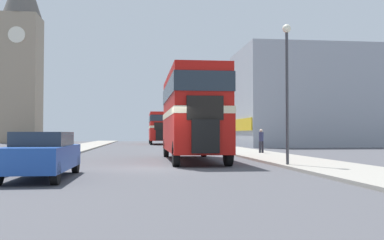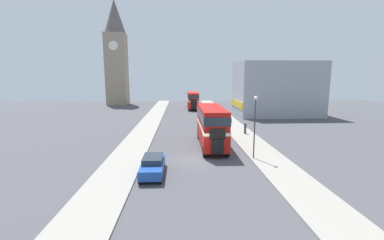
{
  "view_description": "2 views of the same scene",
  "coord_description": "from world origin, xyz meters",
  "px_view_note": "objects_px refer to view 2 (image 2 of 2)",
  "views": [
    {
      "loc": [
        -0.69,
        -17.3,
        1.4
      ],
      "look_at": [
        1.86,
        4.6,
        2.1
      ],
      "focal_mm": 40.0,
      "sensor_mm": 36.0,
      "label": 1
    },
    {
      "loc": [
        -1.57,
        -23.13,
        7.68
      ],
      "look_at": [
        0.0,
        10.84,
        1.97
      ],
      "focal_mm": 24.0,
      "sensor_mm": 36.0,
      "label": 2
    }
  ],
  "objects_px": {
    "bus_distant": "(193,99)",
    "church_tower": "(116,52)",
    "double_decker_bus": "(211,123)",
    "pedestrian_walking": "(245,127)",
    "street_lamp": "(255,118)",
    "car_parked_near": "(153,165)",
    "bicycle_on_pavement": "(231,120)"
  },
  "relations": [
    {
      "from": "bus_distant",
      "to": "church_tower",
      "type": "distance_m",
      "value": 26.09
    },
    {
      "from": "double_decker_bus",
      "to": "pedestrian_walking",
      "type": "bearing_deg",
      "value": 47.51
    },
    {
      "from": "pedestrian_walking",
      "to": "street_lamp",
      "type": "distance_m",
      "value": 11.04
    },
    {
      "from": "street_lamp",
      "to": "bus_distant",
      "type": "bearing_deg",
      "value": 95.61
    },
    {
      "from": "double_decker_bus",
      "to": "car_parked_near",
      "type": "height_order",
      "value": "double_decker_bus"
    },
    {
      "from": "church_tower",
      "to": "double_decker_bus",
      "type": "bearing_deg",
      "value": -65.29
    },
    {
      "from": "double_decker_bus",
      "to": "church_tower",
      "type": "xyz_separation_m",
      "value": [
        -20.86,
        45.31,
        11.75
      ]
    },
    {
      "from": "double_decker_bus",
      "to": "bus_distant",
      "type": "distance_m",
      "value": 34.39
    },
    {
      "from": "car_parked_near",
      "to": "pedestrian_walking",
      "type": "xyz_separation_m",
      "value": [
        10.96,
        13.85,
        0.25
      ]
    },
    {
      "from": "car_parked_near",
      "to": "bicycle_on_pavement",
      "type": "xyz_separation_m",
      "value": [
        10.77,
        22.92,
        -0.27
      ]
    },
    {
      "from": "double_decker_bus",
      "to": "street_lamp",
      "type": "xyz_separation_m",
      "value": [
        3.45,
        -4.69,
        1.33
      ]
    },
    {
      "from": "bicycle_on_pavement",
      "to": "church_tower",
      "type": "relative_size",
      "value": 0.06
    },
    {
      "from": "car_parked_near",
      "to": "pedestrian_walking",
      "type": "bearing_deg",
      "value": 51.65
    },
    {
      "from": "car_parked_near",
      "to": "church_tower",
      "type": "height_order",
      "value": "church_tower"
    },
    {
      "from": "street_lamp",
      "to": "church_tower",
      "type": "bearing_deg",
      "value": 115.92
    },
    {
      "from": "bus_distant",
      "to": "double_decker_bus",
      "type": "bearing_deg",
      "value": -89.34
    },
    {
      "from": "bus_distant",
      "to": "pedestrian_walking",
      "type": "height_order",
      "value": "bus_distant"
    },
    {
      "from": "pedestrian_walking",
      "to": "bicycle_on_pavement",
      "type": "xyz_separation_m",
      "value": [
        -0.18,
        9.07,
        -0.53
      ]
    },
    {
      "from": "bus_distant",
      "to": "car_parked_near",
      "type": "xyz_separation_m",
      "value": [
        -5.26,
        -42.45,
        -1.67
      ]
    },
    {
      "from": "pedestrian_walking",
      "to": "church_tower",
      "type": "xyz_separation_m",
      "value": [
        -26.16,
        39.52,
        13.36
      ]
    },
    {
      "from": "pedestrian_walking",
      "to": "church_tower",
      "type": "distance_m",
      "value": 49.24
    },
    {
      "from": "double_decker_bus",
      "to": "pedestrian_walking",
      "type": "height_order",
      "value": "double_decker_bus"
    },
    {
      "from": "car_parked_near",
      "to": "street_lamp",
      "type": "xyz_separation_m",
      "value": [
        9.1,
        3.37,
        3.2
      ]
    },
    {
      "from": "pedestrian_walking",
      "to": "car_parked_near",
      "type": "bearing_deg",
      "value": -128.35
    },
    {
      "from": "bus_distant",
      "to": "bicycle_on_pavement",
      "type": "distance_m",
      "value": 20.39
    },
    {
      "from": "bus_distant",
      "to": "pedestrian_walking",
      "type": "xyz_separation_m",
      "value": [
        5.7,
        -28.6,
        -1.41
      ]
    },
    {
      "from": "church_tower",
      "to": "bus_distant",
      "type": "bearing_deg",
      "value": -28.1
    },
    {
      "from": "pedestrian_walking",
      "to": "bicycle_on_pavement",
      "type": "relative_size",
      "value": 0.89
    },
    {
      "from": "bicycle_on_pavement",
      "to": "street_lamp",
      "type": "bearing_deg",
      "value": -94.89
    },
    {
      "from": "double_decker_bus",
      "to": "car_parked_near",
      "type": "xyz_separation_m",
      "value": [
        -5.65,
        -8.06,
        -1.87
      ]
    },
    {
      "from": "double_decker_bus",
      "to": "bicycle_on_pavement",
      "type": "height_order",
      "value": "double_decker_bus"
    },
    {
      "from": "bicycle_on_pavement",
      "to": "bus_distant",
      "type": "bearing_deg",
      "value": 105.77
    }
  ]
}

